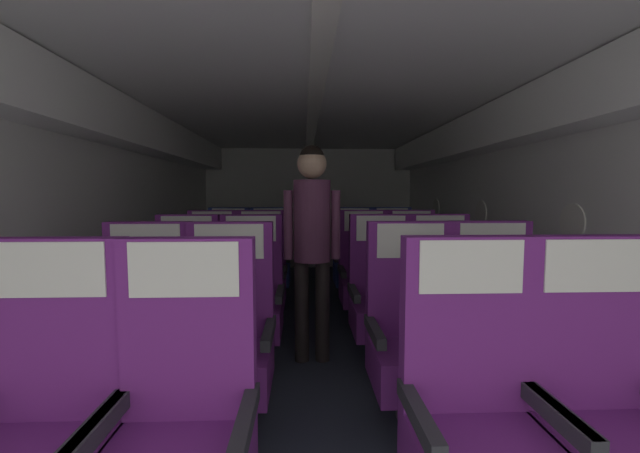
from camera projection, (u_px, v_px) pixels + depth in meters
ground at (315, 342)px, 3.50m from camera, size 3.85×7.56×0.02m
fuselage_shell at (314, 166)px, 3.66m from camera, size 3.73×7.21×2.14m
seat_a_left_window at (41, 431)px, 1.37m from camera, size 0.52×0.50×1.13m
seat_a_left_aisle at (180, 431)px, 1.37m from camera, size 0.52×0.50×1.13m
seat_a_right_aisle at (606, 419)px, 1.45m from camera, size 0.52×0.50×1.13m
seat_a_right_window at (478, 422)px, 1.43m from camera, size 0.52×0.50×1.13m
seat_b_left_window at (143, 340)px, 2.22m from camera, size 0.52×0.50×1.13m
seat_b_left_aisle at (228, 341)px, 2.22m from camera, size 0.52×0.50×1.13m
seat_b_right_aisle at (497, 336)px, 2.30m from camera, size 0.52×0.50×1.13m
seat_b_right_window at (413, 338)px, 2.26m from camera, size 0.52×0.50×1.13m
seat_c_left_window at (185, 301)px, 3.06m from camera, size 0.52×0.50×1.13m
seat_c_left_aisle at (250, 300)px, 3.08m from camera, size 0.52×0.50×1.13m
seat_c_right_aisle at (442, 298)px, 3.14m from camera, size 0.52×0.50×1.13m
seat_c_right_window at (382, 299)px, 3.12m from camera, size 0.52×0.50×1.13m
seat_d_left_window at (211, 278)px, 3.91m from camera, size 0.52×0.50×1.13m
seat_d_left_aisle at (261, 277)px, 3.93m from camera, size 0.52×0.50×1.13m
seat_d_right_aisle at (413, 276)px, 3.99m from camera, size 0.52×0.50×1.13m
seat_d_right_window at (365, 276)px, 3.97m from camera, size 0.52×0.50×1.13m
seat_e_left_window at (228, 263)px, 4.77m from camera, size 0.52×0.50×1.13m
seat_e_left_aisle at (270, 262)px, 4.80m from camera, size 0.52×0.50×1.13m
seat_e_right_aisle at (393, 261)px, 4.87m from camera, size 0.52×0.50×1.13m
seat_e_right_window at (354, 262)px, 4.83m from camera, size 0.52×0.50×1.13m
flight_attendant at (312, 229)px, 3.02m from camera, size 0.43×0.28×1.66m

